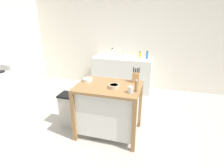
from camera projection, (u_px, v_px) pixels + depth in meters
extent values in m
plane|color=#ADA8A0|center=(101.00, 139.00, 2.97)|extent=(6.74, 6.74, 0.00)
cube|color=silver|center=(131.00, 41.00, 4.77)|extent=(5.74, 0.10, 2.60)
cube|color=olive|center=(109.00, 87.00, 2.80)|extent=(1.03, 0.74, 0.04)
cube|color=silver|center=(109.00, 109.00, 2.95)|extent=(0.93, 0.64, 0.76)
cube|color=olive|center=(74.00, 117.00, 2.79)|extent=(0.06, 0.06, 0.86)
cube|color=olive|center=(134.00, 127.00, 2.54)|extent=(0.06, 0.06, 0.86)
cube|color=olive|center=(90.00, 99.00, 3.39)|extent=(0.06, 0.06, 0.86)
cube|color=olive|center=(140.00, 106.00, 3.15)|extent=(0.06, 0.06, 0.86)
cube|color=tan|center=(136.00, 77.00, 2.90)|extent=(0.11, 0.09, 0.17)
cylinder|color=black|center=(134.00, 70.00, 2.87)|extent=(0.02, 0.02, 0.08)
cylinder|color=black|center=(135.00, 70.00, 2.86)|extent=(0.02, 0.02, 0.07)
cylinder|color=black|center=(137.00, 70.00, 2.86)|extent=(0.02, 0.02, 0.07)
cylinder|color=black|center=(139.00, 70.00, 2.85)|extent=(0.02, 0.02, 0.08)
cylinder|color=silver|center=(88.00, 80.00, 2.97)|extent=(0.16, 0.16, 0.05)
cylinder|color=gray|center=(88.00, 78.00, 2.96)|extent=(0.13, 0.13, 0.01)
cylinder|color=beige|center=(114.00, 86.00, 2.69)|extent=(0.16, 0.16, 0.05)
cylinder|color=gray|center=(114.00, 85.00, 2.68)|extent=(0.13, 0.13, 0.01)
cylinder|color=silver|center=(131.00, 90.00, 2.52)|extent=(0.07, 0.07, 0.10)
cylinder|color=olive|center=(136.00, 87.00, 2.55)|extent=(0.04, 0.04, 0.16)
sphere|color=#99999E|center=(137.00, 81.00, 2.52)|extent=(0.03, 0.03, 0.03)
cube|color=#B7B2A8|center=(71.00, 111.00, 3.25)|extent=(0.34, 0.26, 0.60)
cube|color=black|center=(69.00, 95.00, 3.13)|extent=(0.36, 0.28, 0.03)
cube|color=silver|center=(122.00, 74.00, 4.80)|extent=(1.56, 0.60, 0.90)
cube|color=silver|center=(122.00, 58.00, 4.63)|extent=(0.44, 0.36, 0.03)
cylinder|color=#B7BCC1|center=(124.00, 52.00, 4.72)|extent=(0.02, 0.02, 0.22)
cylinder|color=white|center=(112.00, 53.00, 4.69)|extent=(0.07, 0.07, 0.21)
cylinder|color=black|center=(112.00, 48.00, 4.65)|extent=(0.04, 0.04, 0.02)
cylinder|color=blue|center=(147.00, 55.00, 4.48)|extent=(0.06, 0.06, 0.18)
cylinder|color=black|center=(147.00, 51.00, 4.44)|extent=(0.04, 0.04, 0.02)
cylinder|color=yellow|center=(140.00, 55.00, 4.59)|extent=(0.06, 0.06, 0.15)
cylinder|color=black|center=(140.00, 52.00, 4.56)|extent=(0.03, 0.03, 0.02)
cylinder|color=black|center=(0.00, 72.00, 3.44)|extent=(0.18, 0.18, 0.02)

